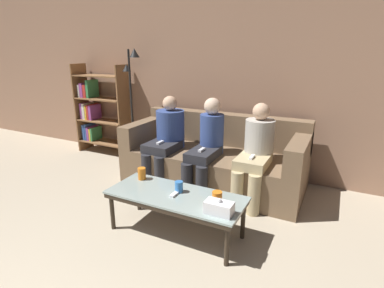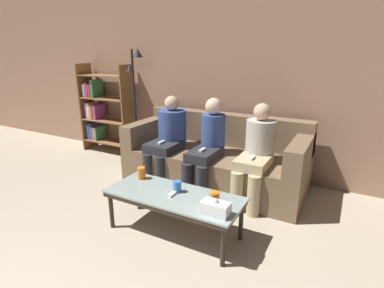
{
  "view_description": "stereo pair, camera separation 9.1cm",
  "coord_description": "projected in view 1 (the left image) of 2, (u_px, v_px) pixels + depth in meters",
  "views": [
    {
      "loc": [
        1.33,
        0.14,
        1.59
      ],
      "look_at": [
        0.0,
        2.78,
        0.68
      ],
      "focal_mm": 28.0,
      "sensor_mm": 36.0,
      "label": 1
    },
    {
      "loc": [
        1.42,
        0.18,
        1.59
      ],
      "look_at": [
        0.0,
        2.78,
        0.68
      ],
      "focal_mm": 28.0,
      "sensor_mm": 36.0,
      "label": 2
    }
  ],
  "objects": [
    {
      "name": "seated_person_mid_right",
      "position": [
        256.0,
        151.0,
        3.22
      ],
      "size": [
        0.32,
        0.66,
        1.08
      ],
      "color": "tan",
      "rests_on": "ground_plane"
    },
    {
      "name": "cup_near_left",
      "position": [
        217.0,
        198.0,
        2.46
      ],
      "size": [
        0.08,
        0.08,
        0.11
      ],
      "color": "orange",
      "rests_on": "coffee_table"
    },
    {
      "name": "coffee_table",
      "position": [
        176.0,
        198.0,
        2.65
      ],
      "size": [
        1.23,
        0.5,
        0.39
      ],
      "color": "#8C9E99",
      "rests_on": "ground_plane"
    },
    {
      "name": "game_remote",
      "position": [
        176.0,
        193.0,
        2.63
      ],
      "size": [
        0.04,
        0.15,
        0.02
      ],
      "color": "white",
      "rests_on": "coffee_table"
    },
    {
      "name": "seated_person_left_end",
      "position": [
        167.0,
        137.0,
        3.72
      ],
      "size": [
        0.35,
        0.66,
        1.08
      ],
      "color": "#28282D",
      "rests_on": "ground_plane"
    },
    {
      "name": "standing_lamp",
      "position": [
        132.0,
        95.0,
        4.26
      ],
      "size": [
        0.31,
        0.26,
        1.64
      ],
      "color": "black",
      "rests_on": "ground_plane"
    },
    {
      "name": "wall_back",
      "position": [
        232.0,
        75.0,
        3.9
      ],
      "size": [
        12.0,
        0.06,
        2.6
      ],
      "color": "#9E755B",
      "rests_on": "ground_plane"
    },
    {
      "name": "seated_person_mid_left",
      "position": [
        207.0,
        144.0,
        3.44
      ],
      "size": [
        0.31,
        0.67,
        1.09
      ],
      "color": "#28282D",
      "rests_on": "ground_plane"
    },
    {
      "name": "bookshelf",
      "position": [
        97.0,
        110.0,
        4.83
      ],
      "size": [
        0.92,
        0.32,
        1.42
      ],
      "color": "brown",
      "rests_on": "ground_plane"
    },
    {
      "name": "cup_near_right",
      "position": [
        142.0,
        174.0,
        2.93
      ],
      "size": [
        0.08,
        0.08,
        0.12
      ],
      "color": "orange",
      "rests_on": "coffee_table"
    },
    {
      "name": "couch",
      "position": [
        215.0,
        159.0,
        3.73
      ],
      "size": [
        2.16,
        0.93,
        0.84
      ],
      "color": "brown",
      "rests_on": "ground_plane"
    },
    {
      "name": "cup_far_center",
      "position": [
        179.0,
        187.0,
        2.66
      ],
      "size": [
        0.07,
        0.07,
        0.1
      ],
      "color": "#3372BF",
      "rests_on": "coffee_table"
    },
    {
      "name": "tissue_box",
      "position": [
        219.0,
        208.0,
        2.31
      ],
      "size": [
        0.22,
        0.12,
        0.13
      ],
      "color": "white",
      "rests_on": "coffee_table"
    }
  ]
}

